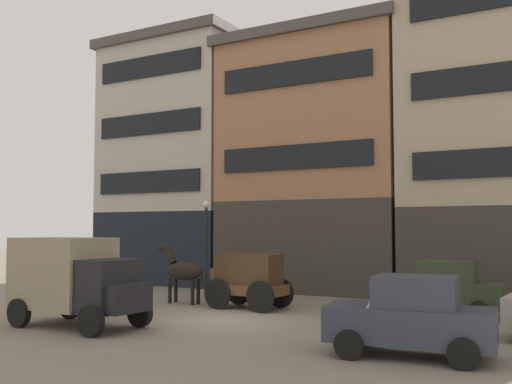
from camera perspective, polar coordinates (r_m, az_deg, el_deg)
name	(u,v)px	position (r m, az deg, el deg)	size (l,w,h in m)	color
ground_plane	(221,320)	(19.13, -3.47, -12.28)	(120.00, 120.00, 0.00)	slate
building_far_left	(188,161)	(33.28, -6.67, 2.99)	(8.16, 7.22, 13.28)	black
building_center_left	(324,163)	(29.14, 6.64, 2.86)	(9.13, 7.22, 12.22)	#38332D
cargo_wagon	(248,277)	(21.51, -0.82, -8.24)	(2.94, 1.59, 1.98)	brown
draft_horse	(182,270)	(23.12, -7.20, -7.58)	(2.35, 0.65, 2.30)	black
delivery_truck_near	(76,278)	(18.38, -17.08, -8.02)	(4.41, 2.25, 2.62)	black
sedan_light	(444,288)	(20.64, 17.77, -8.92)	(3.79, 2.03, 1.83)	#2D3823
sedan_parked_curb	(411,316)	(14.03, 14.85, -11.61)	(3.85, 2.17, 1.83)	#333847
pedestrian_officer	(86,269)	(29.10, -16.23, -7.20)	(0.39, 0.39, 1.79)	black
streetlamp_curbside	(206,234)	(25.91, -4.88, -4.05)	(0.32, 0.32, 4.12)	black
fire_hydrant_curbside	(97,279)	(30.26, -15.18, -8.12)	(0.24, 0.24, 0.83)	maroon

